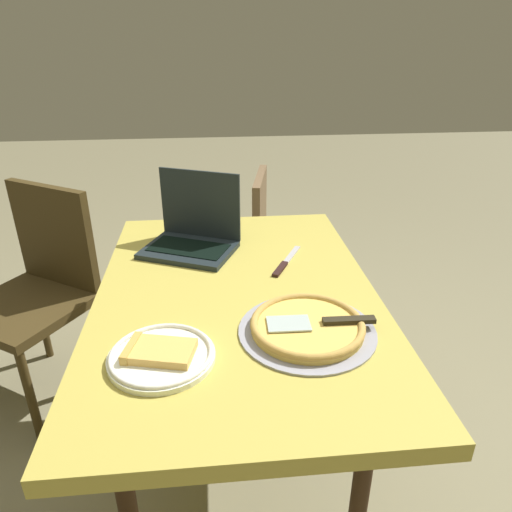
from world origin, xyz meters
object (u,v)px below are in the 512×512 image
Objects in this scene: pizza_tray at (308,326)px; laptop at (193,233)px; chair_near at (236,239)px; pizza_plate at (161,355)px; dining_table at (237,315)px; chair_far at (38,284)px; table_knife at (285,264)px.

laptop is at bearing 28.68° from pizza_tray.
pizza_tray is 1.31m from chair_near.
pizza_plate is at bearing 174.13° from laptop.
chair_near is (1.34, -0.25, -0.31)m from pizza_plate.
dining_table is at bearing -157.82° from laptop.
pizza_tray is at bearing -78.08° from pizza_plate.
chair_far is at bearing 66.95° from laptop.
table_knife is at bearing -173.03° from chair_near.
laptop is 0.79m from chair_far.
table_knife reaches higher than dining_table.
chair_far is (0.60, 0.79, -0.18)m from dining_table.
pizza_plate is 0.58m from table_knife.
pizza_plate is 0.30× the size of chair_near.
pizza_plate reaches higher than pizza_tray.
laptop is 0.83m from chair_near.
laptop reaches higher than chair_far.
pizza_tray is at bearing 179.88° from table_knife.
pizza_plate is 1.11m from chair_far.
pizza_plate is 1.13× the size of table_knife.
pizza_tray is at bearing -143.14° from dining_table.
chair_near is at bearing 6.97° from table_knife.
pizza_plate reaches higher than dining_table.
pizza_tray is (-0.22, -0.16, 0.10)m from dining_table.
dining_table is 4.86× the size of pizza_plate.
dining_table is at bearing -33.19° from pizza_plate.
table_knife is (0.38, -0.00, -0.01)m from pizza_tray.
chair_far is at bearing 33.71° from pizza_plate.
chair_far reaches higher than pizza_tray.
table_knife is at bearing -0.12° from pizza_tray.
dining_table is at bearing -127.20° from chair_far.
chair_far is (0.90, 0.60, -0.28)m from pizza_plate.
chair_far is (-0.45, 0.85, 0.03)m from chair_near.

